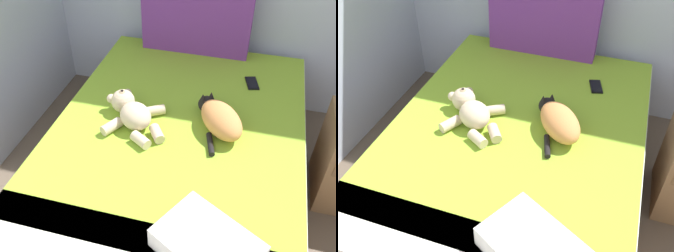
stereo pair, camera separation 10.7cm
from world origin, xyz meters
The scene contains 6 objects.
bed centered at (1.24, 2.88, 0.26)m, with size 1.47×2.00×0.52m.
patterned_cushion centered at (1.15, 3.78, 0.76)m, with size 0.78×0.15×0.47m.
cat centered at (1.47, 2.93, 0.59)m, with size 0.35×0.43×0.15m.
teddy_bear centered at (0.97, 2.86, 0.58)m, with size 0.42×0.41×0.15m.
cell_phone centered at (1.61, 3.43, 0.52)m, with size 0.11×0.16×0.01m.
throw_pillow centered at (1.55, 2.13, 0.57)m, with size 0.40×0.28×0.11m, color white.
Camera 1 is at (1.61, 1.29, 1.92)m, focal length 40.01 mm.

